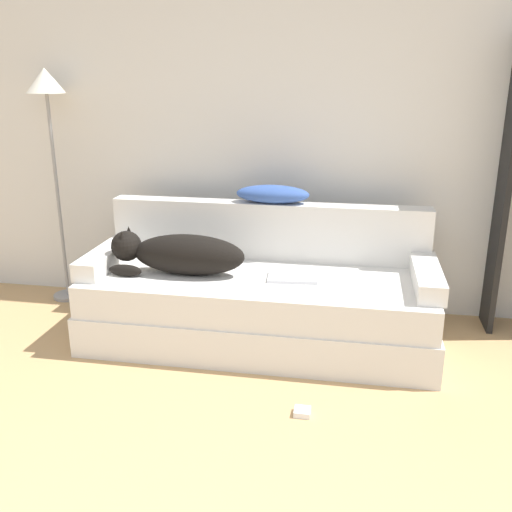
# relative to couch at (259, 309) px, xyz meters

# --- Properties ---
(wall_back) EXTENTS (7.12, 0.06, 2.70)m
(wall_back) POSITION_rel_couch_xyz_m (0.09, 0.67, 1.14)
(wall_back) COLOR silver
(wall_back) RESTS_ON ground_plane
(couch) EXTENTS (2.10, 0.84, 0.44)m
(couch) POSITION_rel_couch_xyz_m (0.00, 0.00, 0.00)
(couch) COLOR silver
(couch) RESTS_ON ground_plane
(couch_backrest) EXTENTS (2.06, 0.15, 0.37)m
(couch_backrest) POSITION_rel_couch_xyz_m (0.00, 0.35, 0.41)
(couch_backrest) COLOR silver
(couch_backrest) RESTS_ON couch
(couch_arm_left) EXTENTS (0.15, 0.65, 0.11)m
(couch_arm_left) POSITION_rel_couch_xyz_m (-0.97, -0.01, 0.28)
(couch_arm_left) COLOR silver
(couch_arm_left) RESTS_ON couch
(couch_arm_right) EXTENTS (0.15, 0.65, 0.11)m
(couch_arm_right) POSITION_rel_couch_xyz_m (0.97, -0.01, 0.28)
(couch_arm_right) COLOR silver
(couch_arm_right) RESTS_ON couch
(dog) EXTENTS (0.83, 0.25, 0.27)m
(dog) POSITION_rel_couch_xyz_m (-0.48, -0.06, 0.35)
(dog) COLOR black
(dog) RESTS_ON couch
(laptop) EXTENTS (0.31, 0.22, 0.02)m
(laptop) POSITION_rel_couch_xyz_m (0.21, -0.03, 0.23)
(laptop) COLOR silver
(laptop) RESTS_ON couch
(throw_pillow) EXTENTS (0.47, 0.21, 0.11)m
(throw_pillow) POSITION_rel_couch_xyz_m (0.03, 0.35, 0.65)
(throw_pillow) COLOR #335199
(throw_pillow) RESTS_ON couch_backrest
(floor_lamp) EXTENTS (0.26, 0.26, 1.63)m
(floor_lamp) POSITION_rel_couch_xyz_m (-1.52, 0.46, 1.14)
(floor_lamp) COLOR gray
(floor_lamp) RESTS_ON ground_plane
(power_adapter) EXTENTS (0.08, 0.08, 0.03)m
(power_adapter) POSITION_rel_couch_xyz_m (0.35, -0.76, -0.20)
(power_adapter) COLOR white
(power_adapter) RESTS_ON ground_plane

